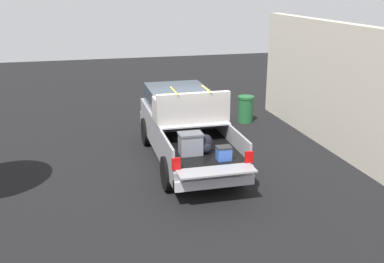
# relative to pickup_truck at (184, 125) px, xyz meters

# --- Properties ---
(ground_plane) EXTENTS (40.00, 40.00, 0.00)m
(ground_plane) POSITION_rel_pickup_truck_xyz_m (-0.39, -0.00, -0.99)
(ground_plane) COLOR black
(pickup_truck) EXTENTS (6.05, 2.06, 2.23)m
(pickup_truck) POSITION_rel_pickup_truck_xyz_m (0.00, 0.00, 0.00)
(pickup_truck) COLOR gray
(pickup_truck) RESTS_ON ground_plane
(building_facade) EXTENTS (9.46, 0.36, 3.86)m
(building_facade) POSITION_rel_pickup_truck_xyz_m (-0.25, -4.67, 0.94)
(building_facade) COLOR beige
(building_facade) RESTS_ON ground_plane
(trash_can) EXTENTS (0.60, 0.60, 0.98)m
(trash_can) POSITION_rel_pickup_truck_xyz_m (2.98, -3.05, -0.50)
(trash_can) COLOR #1E592D
(trash_can) RESTS_ON ground_plane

